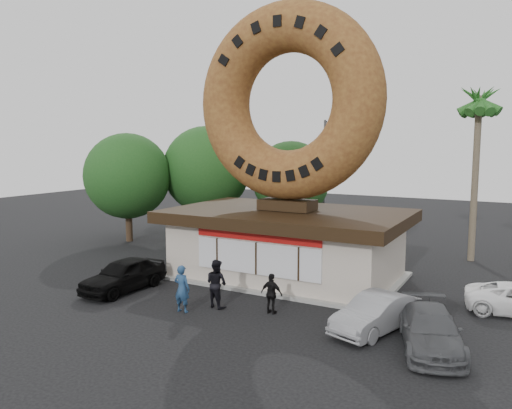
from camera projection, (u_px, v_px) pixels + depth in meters
The scene contains 14 objects.
ground at pixel (220, 313), 19.12m from camera, with size 90.00×90.00×0.00m, color black.
donut_shop at pixel (287, 241), 24.10m from camera, with size 11.20×7.20×3.80m.
giant_donut at pixel (288, 102), 23.30m from camera, with size 9.19×9.19×2.34m, color olive.
tree_west at pixel (206, 170), 34.40m from camera, with size 6.00×6.00×7.65m.
tree_mid at pixel (291, 180), 33.57m from camera, with size 5.20×5.20×6.63m.
tree_far at pixel (128, 176), 32.64m from camera, with size 5.60×5.60×7.14m.
palm_near at pixel (479, 107), 26.64m from camera, with size 2.60×2.60×9.75m.
street_lamp at pixel (326, 173), 33.36m from camera, with size 2.11×0.20×8.00m.
person_left at pixel (182, 289), 19.20m from camera, with size 0.67×0.44×1.85m, color navy.
person_center at pixel (216, 283), 19.77m from camera, with size 0.94×0.73×1.92m, color black.
person_right at pixel (272, 294), 19.02m from camera, with size 0.92×0.38×1.56m, color black.
car_black at pixel (124, 275), 21.99m from camera, with size 1.69×4.21×1.43m, color black.
car_silver at pixel (376, 313), 17.26m from camera, with size 1.35×3.88×1.28m, color gray.
car_grey at pixel (431, 330), 15.78m from camera, with size 1.75×4.31×1.25m, color #535558.
Camera 1 is at (10.15, -15.48, 6.51)m, focal length 35.00 mm.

